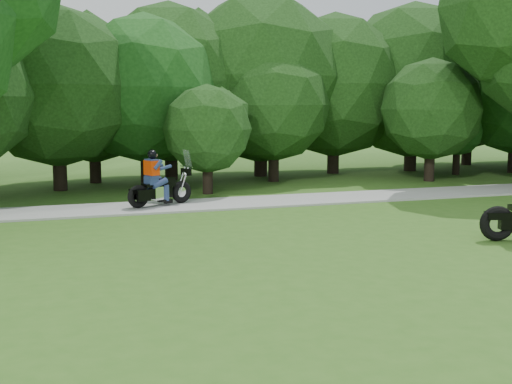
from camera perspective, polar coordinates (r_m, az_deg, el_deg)
ground at (r=12.99m, az=14.96°, el=-5.88°), size 100.00×100.00×0.00m
walkway at (r=20.01m, az=2.30°, el=-0.77°), size 60.00×2.20×0.06m
tree_line at (r=26.99m, az=4.47°, el=9.18°), size 40.21×11.81×7.64m
touring_motorcycle at (r=18.91m, az=-8.86°, el=0.56°), size 2.07×1.25×1.65m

